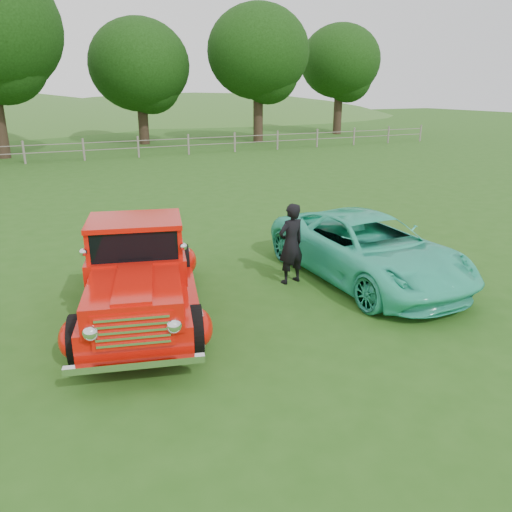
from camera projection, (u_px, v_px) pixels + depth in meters
name	position (u px, v px, depth m)	size (l,w,h in m)	color
ground	(253.00, 320.00, 8.67)	(140.00, 140.00, 0.00)	#265316
distant_hills	(11.00, 161.00, 59.38)	(116.00, 60.00, 18.00)	#366826
fence_line	(84.00, 149.00, 27.31)	(48.00, 0.12, 1.20)	slate
tree_near_east	(139.00, 65.00, 33.83)	(6.80, 6.80, 8.33)	#2F2117
tree_mid_east	(258.00, 52.00, 35.07)	(7.20, 7.20, 9.44)	#2F2117
tree_far_east	(340.00, 62.00, 41.38)	(6.60, 6.60, 8.86)	#2F2117
red_pickup	(139.00, 273.00, 8.61)	(3.10, 5.26, 1.78)	black
teal_sedan	(368.00, 248.00, 10.31)	(2.25, 4.87, 1.35)	#33CCA5
man	(291.00, 244.00, 10.08)	(0.61, 0.40, 1.67)	black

